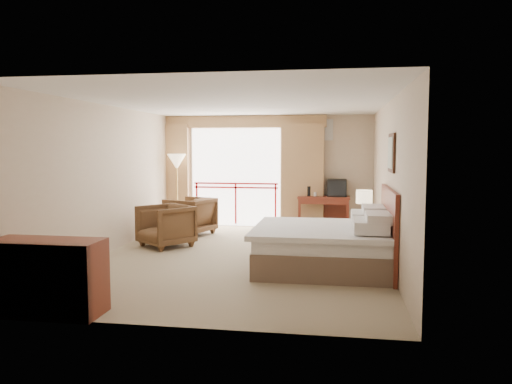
% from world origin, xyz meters
% --- Properties ---
extents(floor, '(7.00, 7.00, 0.00)m').
position_xyz_m(floor, '(0.00, 0.00, 0.00)').
color(floor, gray).
rests_on(floor, ground).
extents(ceiling, '(7.00, 7.00, 0.00)m').
position_xyz_m(ceiling, '(0.00, 0.00, 2.70)').
color(ceiling, white).
rests_on(ceiling, wall_back).
extents(wall_back, '(5.00, 0.00, 5.00)m').
position_xyz_m(wall_back, '(0.00, 3.50, 1.35)').
color(wall_back, '#C8B093').
rests_on(wall_back, ground).
extents(wall_front, '(5.00, 0.00, 5.00)m').
position_xyz_m(wall_front, '(0.00, -3.50, 1.35)').
color(wall_front, '#C8B093').
rests_on(wall_front, ground).
extents(wall_left, '(0.00, 7.00, 7.00)m').
position_xyz_m(wall_left, '(-2.50, 0.00, 1.35)').
color(wall_left, '#C8B093').
rests_on(wall_left, ground).
extents(wall_right, '(0.00, 7.00, 7.00)m').
position_xyz_m(wall_right, '(2.50, 0.00, 1.35)').
color(wall_right, '#C8B093').
rests_on(wall_right, ground).
extents(balcony_door, '(2.40, 0.00, 2.40)m').
position_xyz_m(balcony_door, '(-0.80, 3.48, 1.20)').
color(balcony_door, white).
rests_on(balcony_door, wall_back).
extents(balcony_railing, '(2.09, 0.03, 1.02)m').
position_xyz_m(balcony_railing, '(-0.80, 3.46, 0.81)').
color(balcony_railing, '#A90E13').
rests_on(balcony_railing, wall_back).
extents(curtain_left, '(1.00, 0.26, 2.50)m').
position_xyz_m(curtain_left, '(-2.45, 3.35, 1.25)').
color(curtain_left, '#956E47').
rests_on(curtain_left, wall_back).
extents(curtain_right, '(1.00, 0.26, 2.50)m').
position_xyz_m(curtain_right, '(0.85, 3.35, 1.25)').
color(curtain_right, '#956E47').
rests_on(curtain_right, wall_back).
extents(valance, '(4.40, 0.22, 0.28)m').
position_xyz_m(valance, '(-0.80, 3.38, 2.55)').
color(valance, '#956E47').
rests_on(valance, wall_back).
extents(hvac_vent, '(0.50, 0.04, 0.50)m').
position_xyz_m(hvac_vent, '(1.30, 3.47, 2.35)').
color(hvac_vent, silver).
rests_on(hvac_vent, wall_back).
extents(bed, '(2.13, 2.06, 0.97)m').
position_xyz_m(bed, '(1.50, -0.60, 0.38)').
color(bed, brown).
rests_on(bed, floor).
extents(headboard, '(0.06, 2.10, 1.30)m').
position_xyz_m(headboard, '(2.46, -0.60, 0.65)').
color(headboard, '#5C2218').
rests_on(headboard, wall_right).
extents(framed_art, '(0.04, 0.72, 0.60)m').
position_xyz_m(framed_art, '(2.47, -0.60, 1.85)').
color(framed_art, black).
rests_on(framed_art, wall_right).
extents(nightstand, '(0.43, 0.50, 0.59)m').
position_xyz_m(nightstand, '(2.16, 0.87, 0.30)').
color(nightstand, '#5C2218').
rests_on(nightstand, floor).
extents(table_lamp, '(0.30, 0.30, 0.53)m').
position_xyz_m(table_lamp, '(2.16, 0.92, 1.01)').
color(table_lamp, tan).
rests_on(table_lamp, nightstand).
extents(phone, '(0.20, 0.17, 0.07)m').
position_xyz_m(phone, '(2.11, 0.72, 0.63)').
color(phone, black).
rests_on(phone, nightstand).
extents(desk, '(1.21, 0.58, 0.79)m').
position_xyz_m(desk, '(1.36, 3.31, 0.61)').
color(desk, '#5C2218').
rests_on(desk, floor).
extents(tv, '(0.45, 0.36, 0.41)m').
position_xyz_m(tv, '(1.66, 3.25, 0.99)').
color(tv, black).
rests_on(tv, desk).
extents(coffee_maker, '(0.12, 0.12, 0.24)m').
position_xyz_m(coffee_maker, '(1.01, 3.26, 0.90)').
color(coffee_maker, black).
rests_on(coffee_maker, desk).
extents(cup, '(0.08, 0.08, 0.10)m').
position_xyz_m(cup, '(1.16, 3.21, 0.83)').
color(cup, white).
rests_on(cup, desk).
extents(wastebasket, '(0.26, 0.26, 0.30)m').
position_xyz_m(wastebasket, '(0.83, 2.60, 0.15)').
color(wastebasket, black).
rests_on(wastebasket, floor).
extents(armchair_far, '(1.16, 1.15, 0.83)m').
position_xyz_m(armchair_far, '(-1.55, 2.09, 0.00)').
color(armchair_far, '#482F1B').
rests_on(armchair_far, floor).
extents(armchair_near, '(1.25, 1.25, 0.82)m').
position_xyz_m(armchair_near, '(-1.63, 0.69, 0.00)').
color(armchair_near, '#482F1B').
rests_on(armchair_near, floor).
extents(side_table, '(0.47, 0.47, 0.51)m').
position_xyz_m(side_table, '(-1.99, 1.60, 0.35)').
color(side_table, black).
rests_on(side_table, floor).
extents(book, '(0.29, 0.30, 0.02)m').
position_xyz_m(book, '(-1.99, 1.60, 0.52)').
color(book, white).
rests_on(book, side_table).
extents(floor_lamp, '(0.45, 0.45, 1.78)m').
position_xyz_m(floor_lamp, '(-2.14, 2.98, 1.53)').
color(floor_lamp, tan).
rests_on(floor_lamp, floor).
extents(dresser, '(1.31, 0.56, 0.87)m').
position_xyz_m(dresser, '(-1.67, -3.32, 0.44)').
color(dresser, '#5C2218').
rests_on(dresser, floor).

